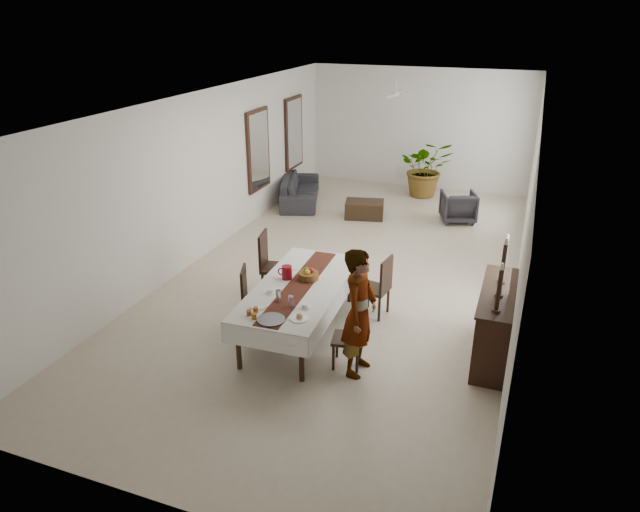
# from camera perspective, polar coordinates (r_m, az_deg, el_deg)

# --- Properties ---
(floor) EXTENTS (6.00, 12.00, 0.00)m
(floor) POSITION_cam_1_polar(r_m,az_deg,el_deg) (10.91, 3.06, -1.41)
(floor) COLOR #C0B399
(floor) RESTS_ON ground
(ceiling) EXTENTS (6.00, 12.00, 0.02)m
(ceiling) POSITION_cam_1_polar(r_m,az_deg,el_deg) (9.99, 3.47, 15.47)
(ceiling) COLOR white
(ceiling) RESTS_ON wall_back
(wall_back) EXTENTS (6.00, 0.02, 3.20)m
(wall_back) POSITION_cam_1_polar(r_m,az_deg,el_deg) (16.01, 9.87, 12.43)
(wall_back) COLOR silver
(wall_back) RESTS_ON floor
(wall_front) EXTENTS (6.00, 0.02, 3.20)m
(wall_front) POSITION_cam_1_polar(r_m,az_deg,el_deg) (5.42, -16.54, -11.17)
(wall_front) COLOR silver
(wall_front) RESTS_ON floor
(wall_left) EXTENTS (0.02, 12.00, 3.20)m
(wall_left) POSITION_cam_1_polar(r_m,az_deg,el_deg) (11.54, -11.24, 8.05)
(wall_left) COLOR silver
(wall_left) RESTS_ON floor
(wall_right) EXTENTS (0.02, 12.00, 3.20)m
(wall_right) POSITION_cam_1_polar(r_m,az_deg,el_deg) (9.92, 20.07, 4.50)
(wall_right) COLOR silver
(wall_right) RESTS_ON floor
(dining_table_top) EXTENTS (1.14, 2.54, 0.05)m
(dining_table_top) POSITION_cam_1_polar(r_m,az_deg,el_deg) (8.55, -2.06, -3.17)
(dining_table_top) COLOR black
(dining_table_top) RESTS_ON table_leg_fl
(table_leg_fl) EXTENTS (0.08, 0.08, 0.73)m
(table_leg_fl) POSITION_cam_1_polar(r_m,az_deg,el_deg) (7.95, -8.16, -8.87)
(table_leg_fl) COLOR black
(table_leg_fl) RESTS_ON floor
(table_leg_fr) EXTENTS (0.08, 0.08, 0.73)m
(table_leg_fr) POSITION_cam_1_polar(r_m,az_deg,el_deg) (7.64, -1.85, -10.12)
(table_leg_fr) COLOR black
(table_leg_fr) RESTS_ON floor
(table_leg_bl) EXTENTS (0.08, 0.08, 0.73)m
(table_leg_bl) POSITION_cam_1_polar(r_m,az_deg,el_deg) (9.86, -2.15, -1.87)
(table_leg_bl) COLOR black
(table_leg_bl) RESTS_ON floor
(table_leg_br) EXTENTS (0.08, 0.08, 0.73)m
(table_leg_br) POSITION_cam_1_polar(r_m,az_deg,el_deg) (9.61, 3.00, -2.61)
(table_leg_br) COLOR black
(table_leg_br) RESTS_ON floor
(tablecloth_top) EXTENTS (1.34, 2.74, 0.01)m
(tablecloth_top) POSITION_cam_1_polar(r_m,az_deg,el_deg) (8.53, -2.06, -2.99)
(tablecloth_top) COLOR silver
(tablecloth_top) RESTS_ON dining_table_top
(tablecloth_drape_left) EXTENTS (0.11, 2.69, 0.31)m
(tablecloth_drape_left) POSITION_cam_1_polar(r_m,az_deg,el_deg) (8.81, -5.79, -3.30)
(tablecloth_drape_left) COLOR white
(tablecloth_drape_left) RESTS_ON dining_table_top
(tablecloth_drape_right) EXTENTS (0.11, 2.69, 0.31)m
(tablecloth_drape_right) POSITION_cam_1_polar(r_m,az_deg,el_deg) (8.43, 1.86, -4.49)
(tablecloth_drape_right) COLOR silver
(tablecloth_drape_right) RESTS_ON dining_table_top
(tablecloth_drape_near) EXTENTS (1.23, 0.06, 0.31)m
(tablecloth_drape_near) POSITION_cam_1_polar(r_m,az_deg,el_deg) (7.52, -5.61, -8.35)
(tablecloth_drape_near) COLOR white
(tablecloth_drape_near) RESTS_ON dining_table_top
(tablecloth_drape_far) EXTENTS (1.23, 0.06, 0.31)m
(tablecloth_drape_far) POSITION_cam_1_polar(r_m,az_deg,el_deg) (9.75, 0.67, -0.43)
(tablecloth_drape_far) COLOR silver
(tablecloth_drape_far) RESTS_ON dining_table_top
(table_runner) EXTENTS (0.47, 2.62, 0.00)m
(table_runner) POSITION_cam_1_polar(r_m,az_deg,el_deg) (8.53, -2.07, -2.94)
(table_runner) COLOR #582519
(table_runner) RESTS_ON tablecloth_top
(red_pitcher) EXTENTS (0.16, 0.16, 0.21)m
(red_pitcher) POSITION_cam_1_polar(r_m,az_deg,el_deg) (8.70, -3.33, -1.65)
(red_pitcher) COLOR maroon
(red_pitcher) RESTS_ON tablecloth_top
(pitcher_handle) EXTENTS (0.13, 0.03, 0.13)m
(pitcher_handle) POSITION_cam_1_polar(r_m,az_deg,el_deg) (8.73, -3.88, -1.57)
(pitcher_handle) COLOR #9A0B0B
(pitcher_handle) RESTS_ON red_pitcher
(wine_glass_near) EXTENTS (0.07, 0.07, 0.18)m
(wine_glass_near) POSITION_cam_1_polar(r_m,az_deg,el_deg) (7.89, -2.92, -4.59)
(wine_glass_near) COLOR silver
(wine_glass_near) RESTS_ON tablecloth_top
(wine_glass_mid) EXTENTS (0.07, 0.07, 0.18)m
(wine_glass_mid) POSITION_cam_1_polar(r_m,az_deg,el_deg) (8.05, -4.19, -4.01)
(wine_glass_mid) COLOR silver
(wine_glass_mid) RESTS_ON tablecloth_top
(teacup_right) EXTENTS (0.09, 0.09, 0.06)m
(teacup_right) POSITION_cam_1_polar(r_m,az_deg,el_deg) (7.90, -1.50, -4.99)
(teacup_right) COLOR white
(teacup_right) RESTS_ON saucer_right
(saucer_right) EXTENTS (0.16, 0.16, 0.01)m
(saucer_right) POSITION_cam_1_polar(r_m,az_deg,el_deg) (7.91, -1.50, -5.15)
(saucer_right) COLOR silver
(saucer_right) RESTS_ON tablecloth_top
(teacup_left) EXTENTS (0.09, 0.09, 0.06)m
(teacup_left) POSITION_cam_1_polar(r_m,az_deg,el_deg) (8.32, -4.97, -3.51)
(teacup_left) COLOR white
(teacup_left) RESTS_ON saucer_left
(saucer_left) EXTENTS (0.16, 0.16, 0.01)m
(saucer_left) POSITION_cam_1_polar(r_m,az_deg,el_deg) (8.33, -4.96, -3.67)
(saucer_left) COLOR white
(saucer_left) RESTS_ON tablecloth_top
(plate_near_right) EXTENTS (0.25, 0.25, 0.02)m
(plate_near_right) POSITION_cam_1_polar(r_m,az_deg,el_deg) (7.64, -2.07, -6.25)
(plate_near_right) COLOR white
(plate_near_right) RESTS_ON tablecloth_top
(bread_near_right) EXTENTS (0.09, 0.09, 0.09)m
(bread_near_right) POSITION_cam_1_polar(r_m,az_deg,el_deg) (7.63, -2.07, -6.06)
(bread_near_right) COLOR tan
(bread_near_right) RESTS_ON plate_near_right
(plate_near_left) EXTENTS (0.25, 0.25, 0.02)m
(plate_near_left) POSITION_cam_1_polar(r_m,az_deg,el_deg) (7.99, -6.13, -4.95)
(plate_near_left) COLOR silver
(plate_near_left) RESTS_ON tablecloth_top
(plate_far_left) EXTENTS (0.25, 0.25, 0.02)m
(plate_far_left) POSITION_cam_1_polar(r_m,az_deg,el_deg) (9.12, -2.79, -1.08)
(plate_far_left) COLOR white
(plate_far_left) RESTS_ON tablecloth_top
(serving_tray) EXTENTS (0.38, 0.38, 0.02)m
(serving_tray) POSITION_cam_1_polar(r_m,az_deg,el_deg) (7.63, -4.92, -6.36)
(serving_tray) COLOR #3B3B40
(serving_tray) RESTS_ON tablecloth_top
(jam_jar_a) EXTENTS (0.07, 0.07, 0.08)m
(jam_jar_a) POSITION_cam_1_polar(r_m,az_deg,el_deg) (7.67, -6.61, -6.00)
(jam_jar_a) COLOR brown
(jam_jar_a) RESTS_ON tablecloth_top
(jam_jar_b) EXTENTS (0.07, 0.07, 0.08)m
(jam_jar_b) POSITION_cam_1_polar(r_m,az_deg,el_deg) (7.76, -7.12, -5.66)
(jam_jar_b) COLOR brown
(jam_jar_b) RESTS_ON tablecloth_top
(jam_jar_c) EXTENTS (0.07, 0.07, 0.08)m
(jam_jar_c) POSITION_cam_1_polar(r_m,az_deg,el_deg) (7.83, -6.45, -5.37)
(jam_jar_c) COLOR #8C4514
(jam_jar_c) RESTS_ON tablecloth_top
(fruit_basket) EXTENTS (0.31, 0.31, 0.10)m
(fruit_basket) POSITION_cam_1_polar(r_m,az_deg,el_deg) (8.71, -1.16, -1.96)
(fruit_basket) COLOR brown
(fruit_basket) RESTS_ON tablecloth_top
(fruit_red) EXTENTS (0.09, 0.09, 0.09)m
(fruit_red) POSITION_cam_1_polar(r_m,az_deg,el_deg) (8.69, -0.92, -1.47)
(fruit_red) COLOR maroon
(fruit_red) RESTS_ON fruit_basket
(fruit_green) EXTENTS (0.08, 0.08, 0.08)m
(fruit_green) POSITION_cam_1_polar(r_m,az_deg,el_deg) (8.72, -1.35, -1.38)
(fruit_green) COLOR #537E25
(fruit_green) RESTS_ON fruit_basket
(fruit_yellow) EXTENTS (0.09, 0.09, 0.09)m
(fruit_yellow) POSITION_cam_1_polar(r_m,az_deg,el_deg) (8.63, -1.27, -1.64)
(fruit_yellow) COLOR gold
(fruit_yellow) RESTS_ON fruit_basket
(chair_right_near_seat) EXTENTS (0.46, 0.46, 0.05)m
(chair_right_near_seat) POSITION_cam_1_polar(r_m,az_deg,el_deg) (7.93, 2.72, -8.28)
(chair_right_near_seat) COLOR black
(chair_right_near_seat) RESTS_ON chair_right_near_leg_fl
(chair_right_near_leg_fl) EXTENTS (0.05, 0.05, 0.40)m
(chair_right_near_leg_fl) POSITION_cam_1_polar(r_m,az_deg,el_deg) (7.90, 3.72, -10.36)
(chair_right_near_leg_fl) COLOR black
(chair_right_near_leg_fl) RESTS_ON floor
(chair_right_near_leg_fr) EXTENTS (0.05, 0.05, 0.40)m
(chair_right_near_leg_fr) POSITION_cam_1_polar(r_m,az_deg,el_deg) (8.17, 4.00, -9.10)
(chair_right_near_leg_fr) COLOR black
(chair_right_near_leg_fr) RESTS_ON floor
(chair_right_near_leg_bl) EXTENTS (0.05, 0.05, 0.40)m
(chair_right_near_leg_bl) POSITION_cam_1_polar(r_m,az_deg,el_deg) (7.94, 1.34, -10.14)
(chair_right_near_leg_bl) COLOR black
(chair_right_near_leg_bl) RESTS_ON floor
(chair_right_near_leg_br) EXTENTS (0.05, 0.05, 0.40)m
(chair_right_near_leg_br) POSITION_cam_1_polar(r_m,az_deg,el_deg) (8.21, 1.71, -8.89)
(chair_right_near_leg_br) COLOR black
(chair_right_near_leg_br) RESTS_ON floor
(chair_right_near_back) EXTENTS (0.11, 0.40, 0.51)m
(chair_right_near_back) POSITION_cam_1_polar(r_m,az_deg,el_deg) (7.78, 4.10, -6.69)
(chair_right_near_back) COLOR black
(chair_right_near_back) RESTS_ON chair_right_near_seat
(chair_right_far_seat) EXTENTS (0.49, 0.49, 0.05)m
(chair_right_far_seat) POSITION_cam_1_polar(r_m,az_deg,el_deg) (9.22, 5.44, -3.31)
(chair_right_far_seat) COLOR black
(chair_right_far_seat) RESTS_ON chair_right_far_leg_fl
(chair_right_far_leg_fl) EXTENTS (0.05, 0.05, 0.43)m
(chair_right_far_leg_fl) POSITION_cam_1_polar(r_m,az_deg,el_deg) (9.12, 5.94, -5.32)
(chair_right_far_leg_fl) COLOR black
(chair_right_far_leg_fl) RESTS_ON floor
(chair_right_far_leg_fr) EXTENTS (0.05, 0.05, 0.43)m
(chair_right_far_leg_fr) POSITION_cam_1_polar(r_m,az_deg,el_deg) (9.41, 6.82, -4.41)
(chair_right_far_leg_fr) COLOR black
(chair_right_far_leg_fr) RESTS_ON floor
(chair_right_far_leg_bl) EXTENTS (0.05, 0.05, 0.43)m
(chair_right_far_leg_bl) POSITION_cam_1_polar(r_m,az_deg,el_deg) (9.25, 3.93, -4.82)
(chair_right_far_leg_bl) COLOR black
(chair_right_far_leg_bl) RESTS_ON floor
(chair_right_far_leg_br) EXTENTS (0.05, 0.05, 0.43)m
(chair_right_far_leg_br) POSITION_cam_1_polar(r_m,az_deg,el_deg) (9.53, 4.86, -3.93)
(chair_right_far_leg_br) COLOR black
(chair_right_far_leg_br) RESTS_ON floor
(chair_right_far_back) EXTENTS (0.11, 0.43, 0.55)m
(chair_right_far_back) POSITION_cam_1_polar(r_m,az_deg,el_deg) (9.02, 6.65, -1.91)
(chair_right_far_back) COLOR black
(chair_right_far_back) RESTS_ON chair_right_far_seat
(chair_left_near_seat) EXTENTS (0.54, 0.54, 0.05)m
(chair_left_near_seat) POSITION_cam_1_polar(r_m,az_deg,el_deg) (8.87, -6.30, -4.53)
(chair_left_near_seat) COLOR black
(chair_left_near_seat) RESTS_ON chair_left_near_leg_fl
(chair_left_near_leg_fl) EXTENTS (0.05, 0.05, 0.42)m
(chair_left_near_leg_fl) POSITION_cam_1_polar(r_m,az_deg,el_deg) (9.16, -7.20, -5.30)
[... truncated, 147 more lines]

